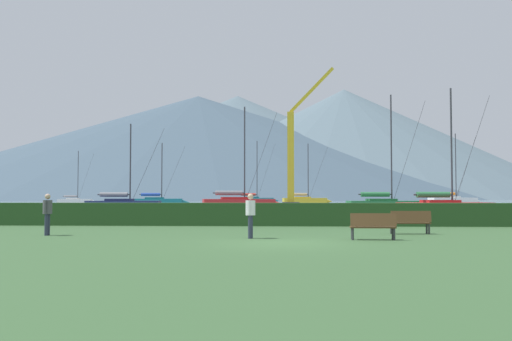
{
  "coord_description": "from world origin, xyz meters",
  "views": [
    {
      "loc": [
        0.18,
        -18.9,
        1.58
      ],
      "look_at": [
        -4.32,
        63.81,
        5.22
      ],
      "focal_mm": 39.98,
      "sensor_mm": 36.0,
      "label": 1
    }
  ],
  "objects_px": {
    "person_seated_viewer": "(47,211)",
    "park_bench_near_path": "(373,225)",
    "sailboat_slip_0": "(240,203)",
    "sailboat_slip_12": "(75,201)",
    "dock_crane": "(293,165)",
    "sailboat_slip_2": "(387,205)",
    "sailboat_slip_11": "(305,201)",
    "sailboat_slip_8": "(446,208)",
    "sailboat_slip_9": "(158,202)",
    "park_bench_under_tree": "(410,221)",
    "sailboat_slip_4": "(453,200)",
    "sailboat_slip_6": "(125,205)",
    "sailboat_slip_1": "(254,200)",
    "person_standing_walker": "(250,212)"
  },
  "relations": [
    {
      "from": "park_bench_near_path",
      "to": "person_standing_walker",
      "type": "height_order",
      "value": "person_standing_walker"
    },
    {
      "from": "park_bench_under_tree",
      "to": "sailboat_slip_0",
      "type": "bearing_deg",
      "value": 102.12
    },
    {
      "from": "sailboat_slip_1",
      "to": "sailboat_slip_6",
      "type": "bearing_deg",
      "value": -108.22
    },
    {
      "from": "sailboat_slip_12",
      "to": "person_standing_walker",
      "type": "bearing_deg",
      "value": -71.9
    },
    {
      "from": "sailboat_slip_11",
      "to": "park_bench_under_tree",
      "type": "distance_m",
      "value": 73.87
    },
    {
      "from": "sailboat_slip_6",
      "to": "person_standing_walker",
      "type": "bearing_deg",
      "value": -71.47
    },
    {
      "from": "sailboat_slip_1",
      "to": "dock_crane",
      "type": "xyz_separation_m",
      "value": [
        6.79,
        -38.73,
        4.49
      ]
    },
    {
      "from": "sailboat_slip_0",
      "to": "sailboat_slip_4",
      "type": "xyz_separation_m",
      "value": [
        32.95,
        35.94,
        0.01
      ]
    },
    {
      "from": "sailboat_slip_1",
      "to": "sailboat_slip_11",
      "type": "bearing_deg",
      "value": -52.99
    },
    {
      "from": "sailboat_slip_2",
      "to": "sailboat_slip_9",
      "type": "height_order",
      "value": "sailboat_slip_2"
    },
    {
      "from": "sailboat_slip_1",
      "to": "sailboat_slip_2",
      "type": "distance_m",
      "value": 55.67
    },
    {
      "from": "sailboat_slip_8",
      "to": "sailboat_slip_9",
      "type": "bearing_deg",
      "value": 115.04
    },
    {
      "from": "sailboat_slip_0",
      "to": "sailboat_slip_4",
      "type": "distance_m",
      "value": 48.76
    },
    {
      "from": "sailboat_slip_12",
      "to": "dock_crane",
      "type": "relative_size",
      "value": 0.57
    },
    {
      "from": "sailboat_slip_1",
      "to": "sailboat_slip_9",
      "type": "bearing_deg",
      "value": -125.21
    },
    {
      "from": "sailboat_slip_9",
      "to": "sailboat_slip_0",
      "type": "bearing_deg",
      "value": -64.34
    },
    {
      "from": "sailboat_slip_1",
      "to": "sailboat_slip_2",
      "type": "height_order",
      "value": "sailboat_slip_1"
    },
    {
      "from": "sailboat_slip_0",
      "to": "sailboat_slip_2",
      "type": "bearing_deg",
      "value": -42.44
    },
    {
      "from": "sailboat_slip_12",
      "to": "sailboat_slip_0",
      "type": "bearing_deg",
      "value": -57.06
    },
    {
      "from": "sailboat_slip_0",
      "to": "sailboat_slip_1",
      "type": "relative_size",
      "value": 0.95
    },
    {
      "from": "sailboat_slip_11",
      "to": "dock_crane",
      "type": "height_order",
      "value": "dock_crane"
    },
    {
      "from": "person_seated_viewer",
      "to": "sailboat_slip_8",
      "type": "bearing_deg",
      "value": 43.45
    },
    {
      "from": "sailboat_slip_6",
      "to": "park_bench_near_path",
      "type": "relative_size",
      "value": 5.21
    },
    {
      "from": "sailboat_slip_2",
      "to": "sailboat_slip_4",
      "type": "height_order",
      "value": "sailboat_slip_4"
    },
    {
      "from": "sailboat_slip_6",
      "to": "person_standing_walker",
      "type": "height_order",
      "value": "sailboat_slip_6"
    },
    {
      "from": "sailboat_slip_0",
      "to": "sailboat_slip_9",
      "type": "xyz_separation_m",
      "value": [
        -13.61,
        20.69,
        -0.06
      ]
    },
    {
      "from": "sailboat_slip_6",
      "to": "sailboat_slip_9",
      "type": "height_order",
      "value": "sailboat_slip_9"
    },
    {
      "from": "sailboat_slip_12",
      "to": "person_seated_viewer",
      "type": "xyz_separation_m",
      "value": [
        28.93,
        -79.48,
        0.39
      ]
    },
    {
      "from": "sailboat_slip_9",
      "to": "person_seated_viewer",
      "type": "bearing_deg",
      "value": -88.91
    },
    {
      "from": "sailboat_slip_6",
      "to": "sailboat_slip_11",
      "type": "height_order",
      "value": "sailboat_slip_11"
    },
    {
      "from": "sailboat_slip_11",
      "to": "park_bench_near_path",
      "type": "xyz_separation_m",
      "value": [
        -0.06,
        -77.04,
        -0.17
      ]
    },
    {
      "from": "sailboat_slip_0",
      "to": "person_standing_walker",
      "type": "distance_m",
      "value": 40.4
    },
    {
      "from": "park_bench_under_tree",
      "to": "person_standing_walker",
      "type": "xyz_separation_m",
      "value": [
        -6.4,
        -2.68,
        0.44
      ]
    },
    {
      "from": "sailboat_slip_1",
      "to": "park_bench_under_tree",
      "type": "xyz_separation_m",
      "value": [
        11.17,
        -82.99,
        -0.18
      ]
    },
    {
      "from": "sailboat_slip_0",
      "to": "park_bench_under_tree",
      "type": "relative_size",
      "value": 6.78
    },
    {
      "from": "sailboat_slip_1",
      "to": "sailboat_slip_9",
      "type": "distance_m",
      "value": 27.77
    },
    {
      "from": "sailboat_slip_9",
      "to": "person_seated_viewer",
      "type": "relative_size",
      "value": 5.6
    },
    {
      "from": "sailboat_slip_4",
      "to": "sailboat_slip_9",
      "type": "relative_size",
      "value": 1.3
    },
    {
      "from": "sailboat_slip_11",
      "to": "park_bench_near_path",
      "type": "bearing_deg",
      "value": -98.35
    },
    {
      "from": "sailboat_slip_4",
      "to": "sailboat_slip_6",
      "type": "xyz_separation_m",
      "value": [
        -43.3,
        -43.58,
        -0.1
      ]
    },
    {
      "from": "sailboat_slip_2",
      "to": "sailboat_slip_8",
      "type": "height_order",
      "value": "sailboat_slip_2"
    },
    {
      "from": "sailboat_slip_0",
      "to": "sailboat_slip_12",
      "type": "xyz_separation_m",
      "value": [
        -33.33,
        40.37,
        -0.16
      ]
    },
    {
      "from": "person_seated_viewer",
      "to": "park_bench_near_path",
      "type": "bearing_deg",
      "value": -8.22
    },
    {
      "from": "sailboat_slip_2",
      "to": "person_standing_walker",
      "type": "height_order",
      "value": "sailboat_slip_2"
    },
    {
      "from": "sailboat_slip_8",
      "to": "park_bench_under_tree",
      "type": "bearing_deg",
      "value": -122.27
    },
    {
      "from": "sailboat_slip_9",
      "to": "sailboat_slip_8",
      "type": "bearing_deg",
      "value": -59.72
    },
    {
      "from": "sailboat_slip_8",
      "to": "sailboat_slip_9",
      "type": "relative_size",
      "value": 1.04
    },
    {
      "from": "park_bench_near_path",
      "to": "dock_crane",
      "type": "bearing_deg",
      "value": 94.85
    },
    {
      "from": "sailboat_slip_0",
      "to": "sailboat_slip_11",
      "type": "relative_size",
      "value": 1.07
    },
    {
      "from": "sailboat_slip_0",
      "to": "park_bench_near_path",
      "type": "xyz_separation_m",
      "value": [
        8.15,
        -40.74,
        -0.2
      ]
    }
  ]
}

